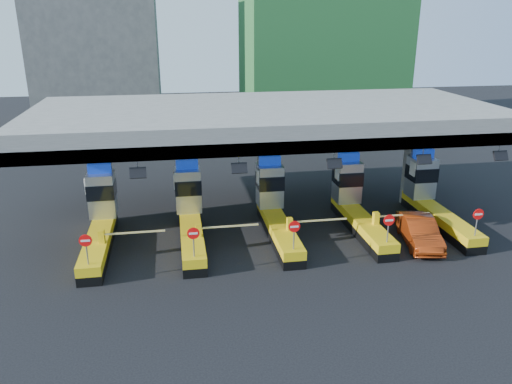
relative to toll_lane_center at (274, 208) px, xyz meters
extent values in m
plane|color=black|center=(0.00, -0.28, -1.40)|extent=(120.00, 120.00, 0.00)
cube|color=slate|center=(0.00, 2.72, 4.85)|extent=(28.00, 12.00, 1.50)
cube|color=#4C4C49|center=(0.00, -2.98, 4.45)|extent=(28.00, 0.60, 0.70)
cube|color=slate|center=(-10.00, 2.72, 1.35)|extent=(1.00, 1.00, 5.50)
cube|color=slate|center=(0.00, 2.72, 1.35)|extent=(1.00, 1.00, 5.50)
cube|color=slate|center=(10.00, 2.72, 1.35)|extent=(1.00, 1.00, 5.50)
cylinder|color=slate|center=(-7.50, -2.98, 3.85)|extent=(0.06, 0.06, 0.50)
cube|color=black|center=(-7.50, -3.18, 3.50)|extent=(0.80, 0.38, 0.54)
cylinder|color=slate|center=(-2.50, -2.98, 3.85)|extent=(0.06, 0.06, 0.50)
cube|color=black|center=(-2.50, -3.18, 3.50)|extent=(0.80, 0.38, 0.54)
cylinder|color=slate|center=(2.50, -2.98, 3.85)|extent=(0.06, 0.06, 0.50)
cube|color=black|center=(2.50, -3.18, 3.50)|extent=(0.80, 0.38, 0.54)
cylinder|color=slate|center=(7.50, -2.98, 3.85)|extent=(0.06, 0.06, 0.50)
cube|color=black|center=(7.50, -3.18, 3.50)|extent=(0.80, 0.38, 0.54)
cylinder|color=slate|center=(12.00, -2.98, 3.85)|extent=(0.06, 0.06, 0.50)
cube|color=black|center=(12.00, -3.18, 3.50)|extent=(0.80, 0.38, 0.54)
cube|color=black|center=(-10.00, -1.28, -1.15)|extent=(1.20, 8.00, 0.50)
cube|color=#E5B70C|center=(-10.00, -1.28, -0.65)|extent=(1.20, 8.00, 0.50)
cube|color=#9EA3A8|center=(-10.00, 1.52, 0.90)|extent=(1.50, 1.50, 2.60)
cube|color=black|center=(-10.00, 1.50, 1.20)|extent=(1.56, 1.56, 0.90)
cube|color=#0C2DBF|center=(-10.00, 1.52, 2.48)|extent=(1.30, 0.35, 0.55)
cube|color=white|center=(-10.80, 1.22, 1.60)|extent=(0.06, 0.70, 0.90)
cylinder|color=slate|center=(-10.00, -4.88, 0.25)|extent=(0.07, 0.07, 1.30)
cylinder|color=red|center=(-10.00, -4.91, 0.85)|extent=(0.60, 0.04, 0.60)
cube|color=white|center=(-10.00, -4.93, 0.85)|extent=(0.42, 0.02, 0.10)
cube|color=#E5B70C|center=(-9.65, -2.48, -0.05)|extent=(0.30, 0.35, 0.70)
cube|color=white|center=(-8.00, -2.48, 0.05)|extent=(3.20, 0.08, 0.08)
cube|color=black|center=(-5.00, -1.28, -1.15)|extent=(1.20, 8.00, 0.50)
cube|color=#E5B70C|center=(-5.00, -1.28, -0.65)|extent=(1.20, 8.00, 0.50)
cube|color=#9EA3A8|center=(-5.00, 1.52, 0.90)|extent=(1.50, 1.50, 2.60)
cube|color=black|center=(-5.00, 1.50, 1.20)|extent=(1.56, 1.56, 0.90)
cube|color=#0C2DBF|center=(-5.00, 1.52, 2.48)|extent=(1.30, 0.35, 0.55)
cube|color=white|center=(-5.80, 1.22, 1.60)|extent=(0.06, 0.70, 0.90)
cylinder|color=slate|center=(-5.00, -4.88, 0.25)|extent=(0.07, 0.07, 1.30)
cylinder|color=red|center=(-5.00, -4.91, 0.85)|extent=(0.60, 0.04, 0.60)
cube|color=white|center=(-5.00, -4.93, 0.85)|extent=(0.42, 0.02, 0.10)
cube|color=#E5B70C|center=(-4.65, -2.48, -0.05)|extent=(0.30, 0.35, 0.70)
cube|color=white|center=(-3.00, -2.48, 0.05)|extent=(3.20, 0.08, 0.08)
cube|color=black|center=(0.00, -1.28, -1.15)|extent=(1.20, 8.00, 0.50)
cube|color=#E5B70C|center=(0.00, -1.28, -0.65)|extent=(1.20, 8.00, 0.50)
cube|color=#9EA3A8|center=(0.00, 1.52, 0.90)|extent=(1.50, 1.50, 2.60)
cube|color=black|center=(0.00, 1.50, 1.20)|extent=(1.56, 1.56, 0.90)
cube|color=#0C2DBF|center=(0.00, 1.52, 2.48)|extent=(1.30, 0.35, 0.55)
cube|color=white|center=(-0.80, 1.22, 1.60)|extent=(0.06, 0.70, 0.90)
cylinder|color=slate|center=(0.00, -4.88, 0.25)|extent=(0.07, 0.07, 1.30)
cylinder|color=red|center=(0.00, -4.91, 0.85)|extent=(0.60, 0.04, 0.60)
cube|color=white|center=(0.00, -4.93, 0.85)|extent=(0.42, 0.02, 0.10)
cube|color=#E5B70C|center=(0.35, -2.48, -0.05)|extent=(0.30, 0.35, 0.70)
cube|color=white|center=(2.00, -2.48, 0.05)|extent=(3.20, 0.08, 0.08)
cube|color=black|center=(5.00, -1.28, -1.15)|extent=(1.20, 8.00, 0.50)
cube|color=#E5B70C|center=(5.00, -1.28, -0.65)|extent=(1.20, 8.00, 0.50)
cube|color=#9EA3A8|center=(5.00, 1.52, 0.90)|extent=(1.50, 1.50, 2.60)
cube|color=black|center=(5.00, 1.50, 1.20)|extent=(1.56, 1.56, 0.90)
cube|color=#0C2DBF|center=(5.00, 1.52, 2.48)|extent=(1.30, 0.35, 0.55)
cube|color=white|center=(4.20, 1.22, 1.60)|extent=(0.06, 0.70, 0.90)
cylinder|color=slate|center=(5.00, -4.88, 0.25)|extent=(0.07, 0.07, 1.30)
cylinder|color=red|center=(5.00, -4.91, 0.85)|extent=(0.60, 0.04, 0.60)
cube|color=white|center=(5.00, -4.93, 0.85)|extent=(0.42, 0.02, 0.10)
cube|color=#E5B70C|center=(5.35, -2.48, -0.05)|extent=(0.30, 0.35, 0.70)
cube|color=white|center=(7.00, -2.48, 0.05)|extent=(3.20, 0.08, 0.08)
cube|color=black|center=(10.00, -1.28, -1.15)|extent=(1.20, 8.00, 0.50)
cube|color=#E5B70C|center=(10.00, -1.28, -0.65)|extent=(1.20, 8.00, 0.50)
cube|color=#9EA3A8|center=(10.00, 1.52, 0.90)|extent=(1.50, 1.50, 2.60)
cube|color=black|center=(10.00, 1.50, 1.20)|extent=(1.56, 1.56, 0.90)
cube|color=#0C2DBF|center=(10.00, 1.52, 2.48)|extent=(1.30, 0.35, 0.55)
cube|color=white|center=(9.20, 1.22, 1.60)|extent=(0.06, 0.70, 0.90)
cylinder|color=slate|center=(10.00, -4.88, 0.25)|extent=(0.07, 0.07, 1.30)
cylinder|color=red|center=(10.00, -4.91, 0.85)|extent=(0.60, 0.04, 0.60)
cube|color=white|center=(10.00, -4.93, 0.85)|extent=(0.42, 0.02, 0.10)
cube|color=#E5B70C|center=(10.35, -2.48, -0.05)|extent=(0.30, 0.35, 0.70)
cube|color=white|center=(12.00, -2.48, 0.05)|extent=(3.20, 0.08, 0.08)
cube|color=#1E5926|center=(12.00, 31.72, 12.60)|extent=(18.00, 12.00, 28.00)
cube|color=#4C4C49|center=(-14.00, 35.72, 7.60)|extent=(14.00, 10.00, 18.00)
imported|color=maroon|center=(7.60, -3.35, -0.63)|extent=(2.48, 4.89, 1.54)
camera|label=1|loc=(-5.66, -27.10, 10.65)|focal=35.00mm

